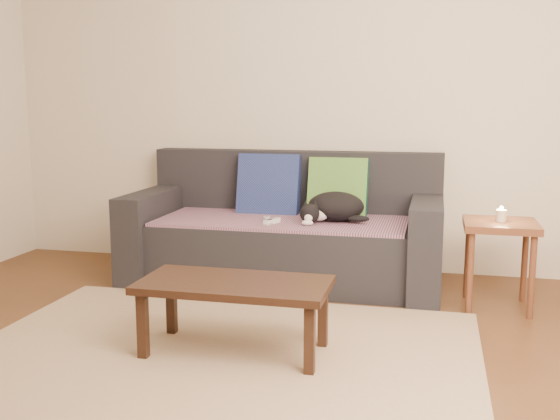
{
  "coord_description": "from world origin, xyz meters",
  "views": [
    {
      "loc": [
        1.0,
        -2.74,
        1.22
      ],
      "look_at": [
        0.05,
        1.2,
        0.55
      ],
      "focal_mm": 42.0,
      "sensor_mm": 36.0,
      "label": 1
    }
  ],
  "objects_px": {
    "side_table": "(500,237)",
    "wii_remote_b": "(272,221)",
    "coffee_table": "(235,290)",
    "wii_remote_a": "(268,220)",
    "sofa": "(286,236)",
    "cat": "(334,207)"
  },
  "relations": [
    {
      "from": "sofa",
      "to": "wii_remote_b",
      "type": "bearing_deg",
      "value": -96.58
    },
    {
      "from": "cat",
      "to": "side_table",
      "type": "relative_size",
      "value": 0.86
    },
    {
      "from": "cat",
      "to": "coffee_table",
      "type": "xyz_separation_m",
      "value": [
        -0.28,
        -1.3,
        -0.21
      ]
    },
    {
      "from": "sofa",
      "to": "wii_remote_b",
      "type": "height_order",
      "value": "sofa"
    },
    {
      "from": "wii_remote_a",
      "to": "coffee_table",
      "type": "xyz_separation_m",
      "value": [
        0.14,
        -1.17,
        -0.13
      ]
    },
    {
      "from": "coffee_table",
      "to": "wii_remote_a",
      "type": "bearing_deg",
      "value": 96.67
    },
    {
      "from": "wii_remote_a",
      "to": "wii_remote_b",
      "type": "relative_size",
      "value": 1.0
    },
    {
      "from": "sofa",
      "to": "coffee_table",
      "type": "xyz_separation_m",
      "value": [
        0.07,
        -1.39,
        0.01
      ]
    },
    {
      "from": "wii_remote_b",
      "to": "cat",
      "type": "bearing_deg",
      "value": -44.62
    },
    {
      "from": "sofa",
      "to": "wii_remote_a",
      "type": "distance_m",
      "value": 0.28
    },
    {
      "from": "wii_remote_a",
      "to": "coffee_table",
      "type": "relative_size",
      "value": 0.16
    },
    {
      "from": "wii_remote_b",
      "to": "wii_remote_a",
      "type": "bearing_deg",
      "value": 65.21
    },
    {
      "from": "cat",
      "to": "wii_remote_b",
      "type": "height_order",
      "value": "cat"
    },
    {
      "from": "cat",
      "to": "wii_remote_b",
      "type": "bearing_deg",
      "value": -162.36
    },
    {
      "from": "side_table",
      "to": "coffee_table",
      "type": "xyz_separation_m",
      "value": [
        -1.31,
        -1.06,
        -0.11
      ]
    },
    {
      "from": "wii_remote_a",
      "to": "wii_remote_b",
      "type": "xyz_separation_m",
      "value": [
        0.04,
        -0.04,
        0.0
      ]
    },
    {
      "from": "side_table",
      "to": "wii_remote_b",
      "type": "bearing_deg",
      "value": 177.34
    },
    {
      "from": "wii_remote_b",
      "to": "side_table",
      "type": "distance_m",
      "value": 1.41
    },
    {
      "from": "wii_remote_a",
      "to": "coffee_table",
      "type": "height_order",
      "value": "wii_remote_a"
    },
    {
      "from": "cat",
      "to": "coffee_table",
      "type": "height_order",
      "value": "cat"
    },
    {
      "from": "cat",
      "to": "wii_remote_b",
      "type": "relative_size",
      "value": 3.03
    },
    {
      "from": "sofa",
      "to": "coffee_table",
      "type": "bearing_deg",
      "value": -87.17
    }
  ]
}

